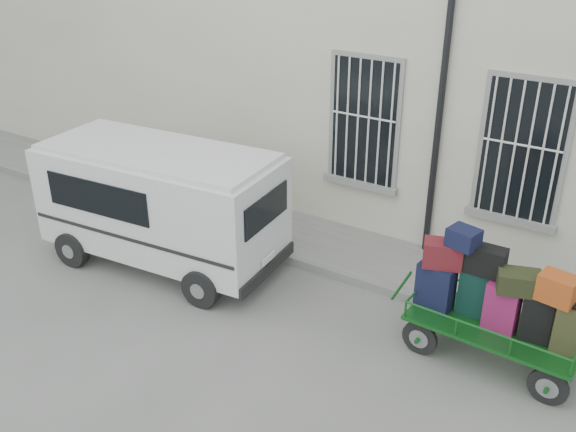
# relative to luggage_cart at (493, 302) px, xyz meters

# --- Properties ---
(ground) EXTENTS (80.00, 80.00, 0.00)m
(ground) POSITION_rel_luggage_cart_xyz_m (-2.73, -0.64, -0.95)
(ground) COLOR slate
(ground) RESTS_ON ground
(building) EXTENTS (24.00, 5.15, 6.00)m
(building) POSITION_rel_luggage_cart_xyz_m (-2.73, 4.86, 2.05)
(building) COLOR beige
(building) RESTS_ON ground
(sidewalk) EXTENTS (24.00, 1.70, 0.15)m
(sidewalk) POSITION_rel_luggage_cart_xyz_m (-2.73, 1.56, -0.88)
(sidewalk) COLOR slate
(sidewalk) RESTS_ON ground
(luggage_cart) EXTENTS (2.68, 1.13, 1.88)m
(luggage_cart) POSITION_rel_luggage_cart_xyz_m (0.00, 0.00, 0.00)
(luggage_cart) COLOR black
(luggage_cart) RESTS_ON ground
(van) EXTENTS (4.31, 2.18, 2.10)m
(van) POSITION_rel_luggage_cart_xyz_m (-5.56, -0.34, 0.25)
(van) COLOR silver
(van) RESTS_ON ground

